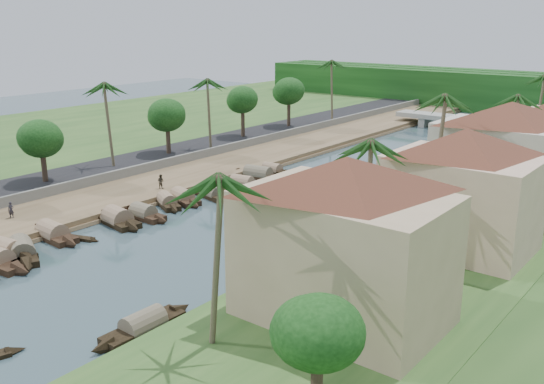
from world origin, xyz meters
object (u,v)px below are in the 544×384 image
Objects in this scene: bridge at (474,122)px; person_near at (11,210)px; sampan_1 at (5,252)px; building_near at (344,239)px.

person_near is at bearing -102.29° from bridge.
person_near reaches higher than sampan_1.
sampan_1 is (-9.70, -80.20, -1.30)m from bridge.
bridge reaches higher than person_near.
sampan_1 is 5.19× the size of person_near.
sampan_1 is at bearing -167.81° from building_near.
building_near reaches higher than bridge.
bridge is at bearing 104.39° from building_near.
bridge is 80.79m from sampan_1.
sampan_1 is at bearing -67.05° from person_near.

